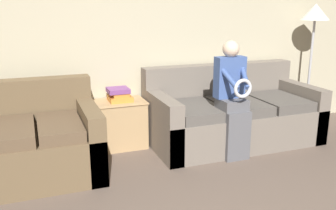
% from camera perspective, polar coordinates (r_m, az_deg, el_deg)
% --- Properties ---
extents(wall_back, '(7.32, 0.06, 2.55)m').
position_cam_1_polar(wall_back, '(4.46, -4.70, 10.84)').
color(wall_back, '#BCB293').
rests_on(wall_back, ground_plane).
extents(couch_main, '(1.98, 0.97, 0.89)m').
position_cam_1_polar(couch_main, '(4.54, 9.63, -1.59)').
color(couch_main, '#70665B').
rests_on(couch_main, ground_plane).
extents(couch_side, '(1.58, 0.99, 0.87)m').
position_cam_1_polar(couch_side, '(3.84, -22.42, -5.69)').
color(couch_side, brown).
rests_on(couch_side, ground_plane).
extents(child_left_seated, '(0.32, 0.38, 1.24)m').
position_cam_1_polar(child_left_seated, '(4.00, 9.86, 1.47)').
color(child_left_seated, '#56565B').
rests_on(child_left_seated, ground_plane).
extents(side_shelf, '(0.58, 0.41, 0.55)m').
position_cam_1_polar(side_shelf, '(4.33, -7.32, -2.79)').
color(side_shelf, tan).
rests_on(side_shelf, ground_plane).
extents(book_stack, '(0.27, 0.25, 0.15)m').
position_cam_1_polar(book_stack, '(4.24, -7.43, 1.57)').
color(book_stack, orange).
rests_on(book_stack, side_shelf).
extents(floor_lamp, '(0.36, 0.36, 1.61)m').
position_cam_1_polar(floor_lamp, '(5.30, 21.44, 11.81)').
color(floor_lamp, '#2D2B28').
rests_on(floor_lamp, ground_plane).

